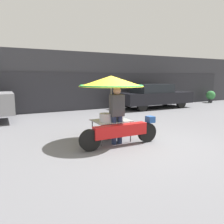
% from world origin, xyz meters
% --- Properties ---
extents(ground_plane, '(36.00, 36.00, 0.00)m').
position_xyz_m(ground_plane, '(0.00, 0.00, 0.00)').
color(ground_plane, slate).
extents(shopfront_building, '(28.00, 2.06, 3.30)m').
position_xyz_m(shopfront_building, '(0.00, 7.92, 1.64)').
color(shopfront_building, '#38383D').
rests_on(shopfront_building, ground).
extents(vendor_motorcycle_cart, '(2.34, 1.86, 1.91)m').
position_xyz_m(vendor_motorcycle_cart, '(-0.50, 0.50, 1.46)').
color(vendor_motorcycle_cart, black).
rests_on(vendor_motorcycle_cart, ground).
extents(vendor_person, '(0.38, 0.22, 1.61)m').
position_xyz_m(vendor_person, '(-0.48, 0.26, 0.90)').
color(vendor_person, navy).
rests_on(vendor_person, ground).
extents(parked_car, '(4.65, 1.78, 1.47)m').
position_xyz_m(parked_car, '(5.04, 5.67, 0.76)').
color(parked_car, black).
rests_on(parked_car, ground).
extents(potted_plant, '(0.66, 0.66, 0.88)m').
position_xyz_m(potted_plant, '(10.75, 6.19, 0.52)').
color(potted_plant, '#2D2D33').
rests_on(potted_plant, ground).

